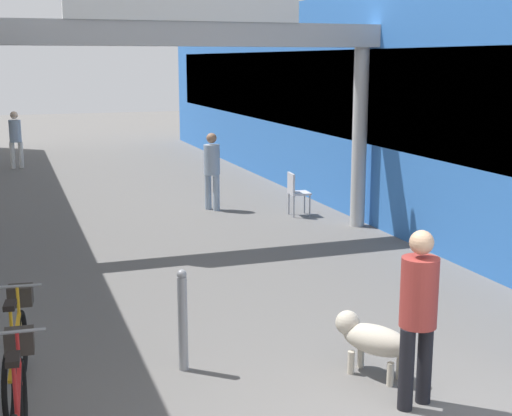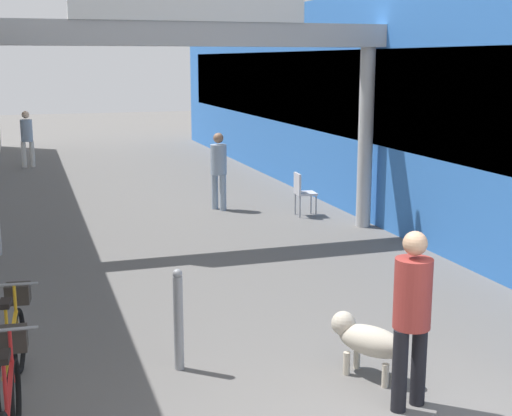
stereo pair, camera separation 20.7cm
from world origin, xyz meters
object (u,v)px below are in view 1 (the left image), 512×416
Objects in this scene: cafe_chair_aluminium_nearer at (296,190)px; pedestrian_carrying_crate at (212,166)px; dog_on_leash at (370,338)px; pedestrian_elderly_walking at (15,136)px; bollard_post_metal at (183,319)px; bicycle_orange_second at (17,349)px; bicycle_red_nearest at (19,409)px; pedestrian_with_dog at (418,308)px.

pedestrian_carrying_crate is at bearing 142.00° from cafe_chair_aluminium_nearer.
dog_on_leash is 0.97× the size of cafe_chair_aluminium_nearer.
cafe_chair_aluminium_nearer is (5.26, -8.76, -0.41)m from pedestrian_elderly_walking.
dog_on_leash is at bearing -94.90° from pedestrian_carrying_crate.
pedestrian_elderly_walking is 1.55× the size of bollard_post_metal.
pedestrian_carrying_crate is 8.40m from dog_on_leash.
pedestrian_carrying_crate is 1.84× the size of cafe_chair_aluminium_nearer.
bicycle_red_nearest is at bearing -90.25° from bicycle_orange_second.
pedestrian_elderly_walking reaches higher than bollard_post_metal.
bollard_post_metal is (1.62, 1.22, 0.11)m from bicycle_red_nearest.
pedestrian_with_dog is 1.02× the size of pedestrian_carrying_crate.
bicycle_red_nearest is (-3.38, -0.49, 0.05)m from dog_on_leash.
pedestrian_with_dog and pedestrian_elderly_walking have the same top height.
bicycle_orange_second is 8.50m from cafe_chair_aluminium_nearer.
bicycle_orange_second is (-0.28, -15.20, -0.52)m from pedestrian_elderly_walking.
pedestrian_with_dog reaches higher than bicycle_red_nearest.
bollard_post_metal is (1.62, -0.04, 0.11)m from bicycle_orange_second.
pedestrian_carrying_crate is at bearing 72.01° from bollard_post_metal.
bicycle_red_nearest is at bearing -114.86° from pedestrian_carrying_crate.
pedestrian_with_dog is 3.80m from bicycle_orange_second.
pedestrian_carrying_crate reaches higher than dog_on_leash.
bicycle_orange_second is 1.62m from bollard_post_metal.
pedestrian_elderly_walking is 0.99× the size of bicycle_red_nearest.
dog_on_leash is (-0.07, 0.73, -0.56)m from pedestrian_with_dog.
dog_on_leash is at bearing -12.96° from bicycle_orange_second.
bicycle_orange_second is at bearing 178.62° from bollard_post_metal.
pedestrian_carrying_crate is at bearing -63.47° from pedestrian_elderly_walking.
bicycle_red_nearest is at bearing -125.74° from cafe_chair_aluminium_nearer.
dog_on_leash is 0.80× the size of bollard_post_metal.
pedestrian_elderly_walking reaches higher than cafe_chair_aluminium_nearer.
pedestrian_elderly_walking is at bearing 89.00° from bicycle_red_nearest.
pedestrian_with_dog is at bearing -84.19° from dog_on_leash.
bicycle_red_nearest is at bearing -171.82° from dog_on_leash.
pedestrian_elderly_walking reaches higher than pedestrian_carrying_crate.
pedestrian_with_dog is at bearing -4.09° from bicycle_red_nearest.
pedestrian_with_dog is 1.94× the size of dog_on_leash.
pedestrian_with_dog reaches higher than cafe_chair_aluminium_nearer.
bollard_post_metal is (-1.76, 0.74, 0.15)m from dog_on_leash.
cafe_chair_aluminium_nearer is at bearing 73.29° from dog_on_leash.
pedestrian_with_dog is 1.00× the size of pedestrian_elderly_walking.
cafe_chair_aluminium_nearer is (3.92, 6.48, -0.01)m from bollard_post_metal.
dog_on_leash is 3.46m from bicycle_orange_second.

